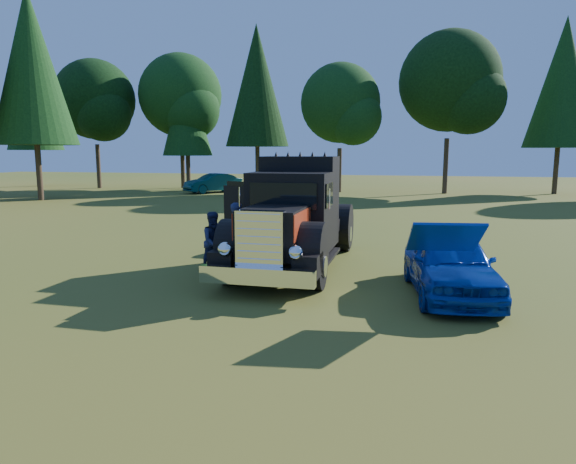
# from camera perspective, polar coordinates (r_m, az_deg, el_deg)

# --- Properties ---
(ground) EXTENTS (120.00, 120.00, 0.00)m
(ground) POSITION_cam_1_polar(r_m,az_deg,el_deg) (11.29, 4.68, -7.20)
(ground) COLOR #3C5418
(ground) RESTS_ON ground
(treeline) EXTENTS (72.10, 24.04, 13.84)m
(treeline) POSITION_cam_1_polar(r_m,az_deg,el_deg) (38.74, 6.96, 15.55)
(treeline) COLOR #2D2116
(treeline) RESTS_ON ground
(diamond_t_truck) EXTENTS (3.29, 7.16, 3.00)m
(diamond_t_truck) POSITION_cam_1_polar(r_m,az_deg,el_deg) (13.81, 0.53, 1.21)
(diamond_t_truck) COLOR black
(diamond_t_truck) RESTS_ON ground
(hotrod_coupe) EXTENTS (2.21, 4.40, 1.89)m
(hotrod_coupe) POSITION_cam_1_polar(r_m,az_deg,el_deg) (11.77, 17.52, -3.35)
(hotrod_coupe) COLOR #0832B6
(hotrod_coupe) RESTS_ON ground
(spectator_near) EXTENTS (0.57, 0.74, 1.79)m
(spectator_near) POSITION_cam_1_polar(r_m,az_deg,el_deg) (13.84, -5.50, -0.41)
(spectator_near) COLOR navy
(spectator_near) RESTS_ON ground
(spectator_far) EXTENTS (0.96, 0.98, 1.59)m
(spectator_far) POSITION_cam_1_polar(r_m,az_deg,el_deg) (13.55, -8.14, -1.09)
(spectator_far) COLOR #20354B
(spectator_far) RESTS_ON ground
(distant_teal_car) EXTENTS (4.02, 4.46, 1.47)m
(distant_teal_car) POSITION_cam_1_polar(r_m,az_deg,el_deg) (40.32, -8.33, 5.40)
(distant_teal_car) COLOR #082835
(distant_teal_car) RESTS_ON ground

